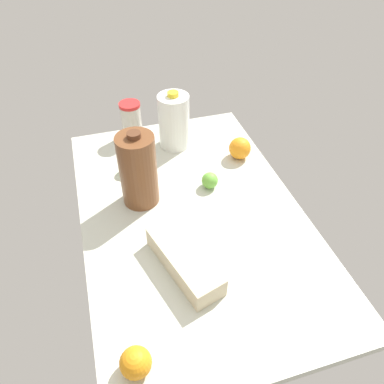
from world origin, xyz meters
TOP-DOWN VIEW (x-y plane):
  - countertop at (0.00, 0.00)cm, footprint 120.00×76.00cm
  - egg_carton at (21.73, -8.87)cm, footprint 31.03×18.02cm
  - milk_jug at (-42.03, 4.76)cm, footprint 12.83×12.83cm
  - chocolate_milk_jug at (-12.02, -15.58)cm, footprint 12.92×12.92cm
  - tumbler_cup at (-52.97, -11.45)cm, footprint 8.89×8.89cm
  - orange_by_jug at (47.62, -28.23)cm, footprint 7.86×7.86cm
  - lime_near_front at (-11.53, 10.39)cm, footprint 6.16×6.16cm
  - lime_far_back at (-28.83, -17.64)cm, footprint 6.08×6.08cm
  - orange_beside_bowl at (-25.56, 27.99)cm, footprint 8.94×8.94cm

SIDE VIEW (x-z plane):
  - countertop at x=0.00cm, z-range 0.00..3.00cm
  - lime_far_back at x=-28.83cm, z-range 3.00..9.08cm
  - lime_near_front at x=-11.53cm, z-range 3.00..9.16cm
  - egg_carton at x=21.73cm, z-range 3.00..9.99cm
  - orange_by_jug at x=47.62cm, z-range 3.00..10.86cm
  - orange_beside_bowl at x=-25.56cm, z-range 3.00..11.94cm
  - tumbler_cup at x=-52.97cm, z-range 3.04..19.61cm
  - milk_jug at x=-42.03cm, z-range 2.22..26.95cm
  - chocolate_milk_jug at x=-12.02cm, z-range 2.22..30.99cm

